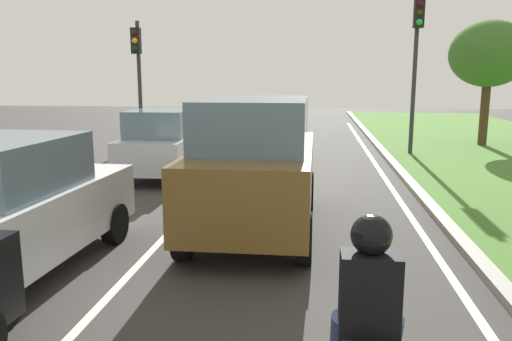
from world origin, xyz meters
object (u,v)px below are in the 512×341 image
at_px(car_sedan_left_lane, 7,209).
at_px(traffic_light_overhead_left, 138,63).
at_px(car_suv_ahead, 255,165).
at_px(traffic_light_near_right, 417,46).
at_px(tree_roadside_far, 489,54).
at_px(rider_person, 369,293).
at_px(car_hatchback_far, 164,144).

bearing_deg(car_sedan_left_lane, traffic_light_overhead_left, 103.08).
distance_m(car_suv_ahead, traffic_light_near_right, 10.26).
bearing_deg(tree_roadside_far, traffic_light_near_right, -140.18).
bearing_deg(rider_person, traffic_light_overhead_left, 114.36).
relative_size(car_hatchback_far, traffic_light_near_right, 0.70).
height_order(car_suv_ahead, tree_roadside_far, tree_roadside_far).
xyz_separation_m(car_sedan_left_lane, car_hatchback_far, (0.04, 6.90, -0.04)).
bearing_deg(rider_person, car_sedan_left_lane, 147.70).
relative_size(car_suv_ahead, car_hatchback_far, 1.21).
bearing_deg(car_sedan_left_lane, traffic_light_near_right, 59.48).
height_order(car_sedan_left_lane, traffic_light_near_right, traffic_light_near_right).
distance_m(car_suv_ahead, car_hatchback_far, 5.45).
xyz_separation_m(car_sedan_left_lane, tree_roadside_far, (10.32, 13.96, 2.50)).
height_order(car_sedan_left_lane, tree_roadside_far, tree_roadside_far).
bearing_deg(car_sedan_left_lane, tree_roadside_far, 55.44).
relative_size(car_sedan_left_lane, tree_roadside_far, 0.93).
distance_m(car_suv_ahead, rider_person, 5.27).
xyz_separation_m(car_hatchback_far, tree_roadside_far, (10.27, 7.06, 2.54)).
height_order(car_suv_ahead, rider_person, car_suv_ahead).
bearing_deg(rider_person, traffic_light_near_right, 78.27).
bearing_deg(car_sedan_left_lane, car_hatchback_far, 91.55).
xyz_separation_m(rider_person, tree_roadside_far, (5.91, 16.70, 2.23)).
height_order(car_sedan_left_lane, rider_person, car_sedan_left_lane).
relative_size(car_suv_ahead, car_sedan_left_lane, 1.03).
bearing_deg(rider_person, car_suv_ahead, 104.79).
bearing_deg(traffic_light_overhead_left, tree_roadside_far, 9.23).
height_order(rider_person, tree_roadside_far, tree_roadside_far).
distance_m(car_sedan_left_lane, traffic_light_overhead_left, 12.32).
xyz_separation_m(car_sedan_left_lane, traffic_light_near_right, (7.23, 11.39, 2.66)).
bearing_deg(tree_roadside_far, car_hatchback_far, -145.51).
distance_m(traffic_light_near_right, tree_roadside_far, 4.02).
relative_size(car_suv_ahead, traffic_light_overhead_left, 0.99).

